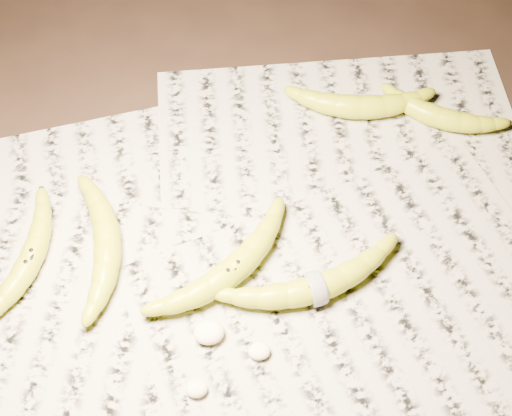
{
  "coord_description": "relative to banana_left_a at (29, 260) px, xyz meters",
  "views": [
    {
      "loc": [
        -0.04,
        -0.46,
        0.87
      ],
      "look_at": [
        0.02,
        0.04,
        0.05
      ],
      "focal_mm": 50.0,
      "sensor_mm": 36.0,
      "label": 1
    }
  ],
  "objects": [
    {
      "name": "banana_center",
      "position": [
        0.27,
        -0.05,
        0.0
      ],
      "size": [
        0.21,
        0.17,
        0.04
      ],
      "primitive_type": null,
      "rotation": [
        0.0,
        0.0,
        0.62
      ],
      "color": "#A2B817",
      "rests_on": "newspaper_patch"
    },
    {
      "name": "measuring_tape",
      "position": [
        0.37,
        -0.09,
        0.0
      ],
      "size": [
        0.01,
        0.05,
        0.05
      ],
      "primitive_type": "torus",
      "rotation": [
        0.0,
        1.57,
        0.2
      ],
      "color": "white",
      "rests_on": "newspaper_patch"
    },
    {
      "name": "banana_taped",
      "position": [
        0.37,
        -0.09,
        0.0
      ],
      "size": [
        0.23,
        0.1,
        0.04
      ],
      "primitive_type": null,
      "rotation": [
        0.0,
        0.0,
        0.2
      ],
      "color": "#A2B817",
      "rests_on": "newspaper_patch"
    },
    {
      "name": "ground",
      "position": [
        0.28,
        -0.01,
        -0.02
      ],
      "size": [
        3.0,
        3.0,
        0.0
      ],
      "primitive_type": "plane",
      "color": "black",
      "rests_on": "ground"
    },
    {
      "name": "banana_upper_b",
      "position": [
        0.61,
        0.17,
        0.0
      ],
      "size": [
        0.17,
        0.13,
        0.03
      ],
      "primitive_type": null,
      "rotation": [
        0.0,
        0.0,
        -0.52
      ],
      "color": "#A2B817",
      "rests_on": "newspaper_patch"
    },
    {
      "name": "flesh_chunk_a",
      "position": [
        0.23,
        -0.13,
        -0.01
      ],
      "size": [
        0.04,
        0.03,
        0.02
      ],
      "primitive_type": "ellipsoid",
      "color": "#FFF0C5",
      "rests_on": "newspaper_patch"
    },
    {
      "name": "flesh_chunk_c",
      "position": [
        0.29,
        -0.16,
        -0.01
      ],
      "size": [
        0.03,
        0.02,
        0.02
      ],
      "primitive_type": "ellipsoid",
      "color": "#FFF0C5",
      "rests_on": "newspaper_patch"
    },
    {
      "name": "banana_left_a",
      "position": [
        0.0,
        0.0,
        0.0
      ],
      "size": [
        0.12,
        0.19,
        0.03
      ],
      "primitive_type": null,
      "rotation": [
        0.0,
        0.0,
        1.18
      ],
      "color": "#A2B817",
      "rests_on": "newspaper_patch"
    },
    {
      "name": "flesh_chunk_b",
      "position": [
        0.21,
        -0.2,
        -0.01
      ],
      "size": [
        0.03,
        0.02,
        0.02
      ],
      "primitive_type": "ellipsoid",
      "color": "#FFF0C5",
      "rests_on": "newspaper_patch"
    },
    {
      "name": "newspaper_patch",
      "position": [
        0.26,
        -0.02,
        -0.02
      ],
      "size": [
        0.9,
        0.7,
        0.01
      ],
      "primitive_type": "cube",
      "color": "#A19E8A",
      "rests_on": "ground"
    },
    {
      "name": "banana_upper_a",
      "position": [
        0.49,
        0.2,
        0.0
      ],
      "size": [
        0.2,
        0.09,
        0.04
      ],
      "primitive_type": null,
      "rotation": [
        0.0,
        0.0,
        -0.15
      ],
      "color": "#A2B817",
      "rests_on": "newspaper_patch"
    },
    {
      "name": "banana_left_b",
      "position": [
        0.1,
        0.01,
        0.0
      ],
      "size": [
        0.06,
        0.2,
        0.04
      ],
      "primitive_type": null,
      "rotation": [
        0.0,
        0.0,
        1.59
      ],
      "color": "#A2B817",
      "rests_on": "newspaper_patch"
    }
  ]
}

